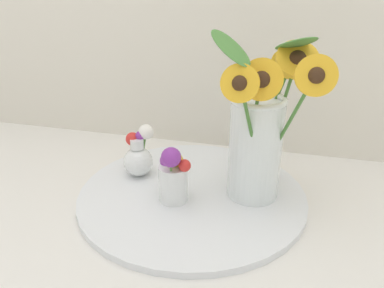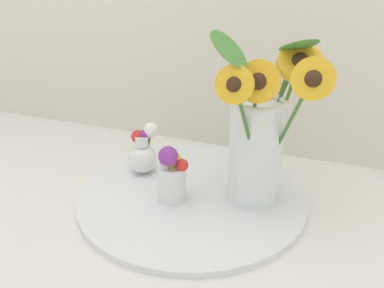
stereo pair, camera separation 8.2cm
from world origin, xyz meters
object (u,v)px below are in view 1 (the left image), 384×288
at_px(mason_jar_sunflowers, 259,134).
at_px(vase_bulb_right, 138,155).
at_px(vase_small_center, 173,176).
at_px(serving_tray, 192,194).

bearing_deg(mason_jar_sunflowers, vase_bulb_right, 175.34).
relative_size(vase_small_center, vase_bulb_right, 1.07).
xyz_separation_m(serving_tray, mason_jar_sunflowers, (0.14, 0.02, 0.16)).
xyz_separation_m(serving_tray, vase_bulb_right, (-0.15, 0.05, 0.06)).
relative_size(serving_tray, mason_jar_sunflowers, 1.41).
relative_size(serving_tray, vase_bulb_right, 4.02).
bearing_deg(vase_bulb_right, serving_tray, -17.88).
distance_m(serving_tray, mason_jar_sunflowers, 0.22).
distance_m(serving_tray, vase_bulb_right, 0.17).
distance_m(vase_small_center, vase_bulb_right, 0.15).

